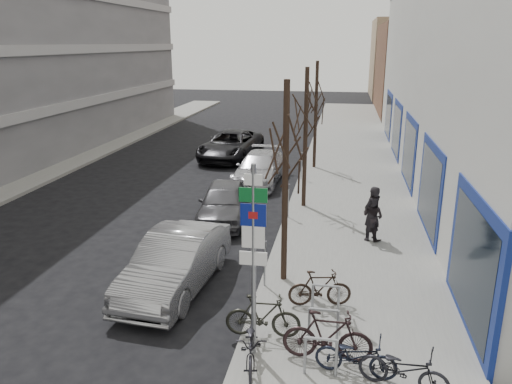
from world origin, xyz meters
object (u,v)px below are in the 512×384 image
at_px(meter_front, 265,259).
at_px(meter_back, 301,163).
at_px(bike_mid_inner, 263,316).
at_px(bike_far_curb, 404,365).
at_px(bike_near_left, 252,343).
at_px(pedestrian_near, 372,214).
at_px(bike_mid_curb, 356,353).
at_px(parked_car_back, 259,168).
at_px(bike_rack, 323,322).
at_px(lane_car, 231,145).
at_px(parked_car_mid, 224,202).
at_px(pedestrian_far, 373,216).
at_px(bike_near_right, 328,336).
at_px(meter_mid, 288,197).
at_px(parked_car_front, 176,262).
at_px(tree_far, 317,90).
at_px(bike_far_inner, 320,288).
at_px(tree_mid, 306,105).
at_px(highway_sign_pole, 253,251).
at_px(tree_near, 286,136).

xyz_separation_m(meter_front, meter_back, (0.00, 11.00, 0.00)).
xyz_separation_m(bike_mid_inner, bike_far_curb, (2.84, -1.27, 0.00)).
relative_size(bike_near_left, pedestrian_near, 0.92).
distance_m(bike_mid_curb, parked_car_back, 14.46).
bearing_deg(bike_rack, lane_car, 108.84).
bearing_deg(parked_car_mid, pedestrian_far, -20.05).
relative_size(bike_near_right, bike_mid_curb, 1.16).
distance_m(bike_rack, meter_back, 13.50).
relative_size(meter_mid, lane_car, 0.23).
distance_m(meter_back, bike_mid_curb, 14.55).
height_order(meter_back, parked_car_front, parked_car_front).
bearing_deg(bike_mid_curb, bike_near_left, 99.05).
relative_size(tree_far, bike_far_inner, 3.52).
bearing_deg(pedestrian_far, parked_car_front, 78.93).
relative_size(bike_rack, meter_mid, 1.78).
height_order(tree_far, meter_front, tree_far).
bearing_deg(parked_car_mid, pedestrian_near, -21.04).
bearing_deg(bike_far_inner, bike_mid_curb, -173.54).
bearing_deg(tree_mid, bike_near_left, -90.89).
distance_m(tree_mid, parked_car_mid, 4.76).
bearing_deg(lane_car, meter_mid, -59.38).
bearing_deg(bike_far_curb, bike_near_left, 101.41).
bearing_deg(tree_far, parked_car_front, -101.48).
relative_size(parked_car_back, lane_car, 0.87).
bearing_deg(bike_far_inner, highway_sign_pole, 139.13).
height_order(lane_car, pedestrian_far, pedestrian_far).
bearing_deg(pedestrian_far, lane_car, -16.45).
distance_m(bike_rack, tree_mid, 10.08).
height_order(bike_mid_curb, pedestrian_far, pedestrian_far).
bearing_deg(bike_far_curb, parked_car_back, 35.38).
bearing_deg(tree_mid, bike_far_inner, -82.40).
distance_m(bike_near_right, lane_car, 19.25).
bearing_deg(tree_mid, bike_mid_inner, -90.66).
xyz_separation_m(bike_rack, pedestrian_near, (1.26, 6.16, 0.40)).
xyz_separation_m(bike_mid_curb, parked_car_mid, (-4.67, 8.53, 0.08)).
xyz_separation_m(meter_mid, parked_car_front, (-2.35, -5.79, -0.15)).
relative_size(parked_car_front, parked_car_mid, 1.11).
bearing_deg(bike_near_left, tree_mid, 79.46).
bearing_deg(bike_near_right, bike_near_left, 107.29).
bearing_deg(bike_near_right, parked_car_front, 56.88).
bearing_deg(bike_mid_curb, bike_mid_inner, 70.43).
xyz_separation_m(bike_near_right, parked_car_front, (-4.11, 2.70, 0.06)).
relative_size(bike_near_left, parked_car_back, 0.34).
distance_m(meter_back, bike_far_inner, 11.90).
bearing_deg(parked_car_mid, bike_far_curb, -64.03).
xyz_separation_m(meter_front, bike_mid_curb, (2.32, -3.36, -0.28)).
height_order(highway_sign_pole, bike_rack, highway_sign_pole).
height_order(meter_mid, bike_far_curb, meter_mid).
bearing_deg(parked_car_front, lane_car, 101.99).
bearing_deg(bike_mid_inner, tree_near, -5.67).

